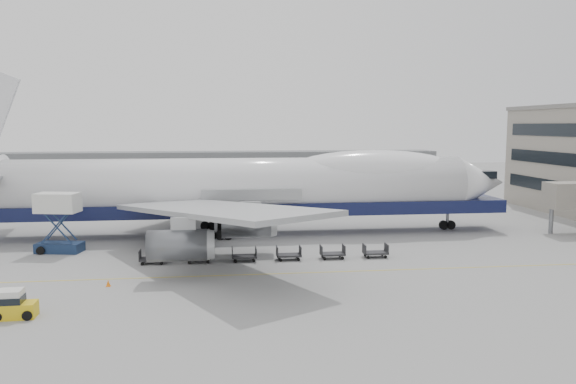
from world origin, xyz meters
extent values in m
plane|color=gray|center=(0.00, 0.00, 0.00)|extent=(260.00, 260.00, 0.00)
cube|color=gold|center=(0.00, -6.00, 0.01)|extent=(60.00, 0.15, 0.01)
cylinder|color=slate|center=(36.00, 8.00, 1.50)|extent=(0.50, 0.50, 3.00)
cube|color=slate|center=(-10.00, 70.00, 3.50)|extent=(110.00, 8.00, 7.00)
cylinder|color=white|center=(0.00, 12.00, 5.70)|extent=(52.00, 6.40, 6.40)
cube|color=#11163E|center=(1.00, 12.00, 3.14)|extent=(60.00, 5.76, 1.50)
cone|color=white|center=(29.00, 12.00, 5.70)|extent=(6.00, 6.40, 6.40)
ellipsoid|color=white|center=(15.60, 12.00, 7.46)|extent=(20.67, 5.78, 4.56)
cube|color=#9EA0A3|center=(-3.00, -2.28, 5.10)|extent=(20.35, 26.74, 2.26)
cube|color=#9EA0A3|center=(-3.00, 26.28, 5.10)|extent=(20.35, 26.74, 2.26)
cylinder|color=#595B60|center=(-6.00, 31.00, 2.90)|extent=(4.80, 2.60, 2.60)
cylinder|color=#595B60|center=(0.00, 22.00, 2.90)|extent=(4.80, 2.60, 2.60)
cylinder|color=#595B60|center=(0.00, 2.00, 2.90)|extent=(4.80, 2.60, 2.60)
cylinder|color=#595B60|center=(-6.00, -7.00, 2.90)|extent=(4.80, 2.60, 2.60)
cylinder|color=slate|center=(25.00, 12.00, 1.25)|extent=(0.36, 0.36, 2.50)
cylinder|color=black|center=(25.00, 12.00, 0.55)|extent=(1.10, 0.45, 1.10)
cylinder|color=slate|center=(-3.00, 9.00, 1.25)|extent=(0.36, 0.36, 2.50)
cylinder|color=black|center=(-3.00, 9.00, 0.55)|extent=(1.10, 0.45, 1.10)
cylinder|color=slate|center=(-3.00, 15.00, 1.25)|extent=(0.36, 0.36, 2.50)
cylinder|color=black|center=(-3.00, 15.00, 0.55)|extent=(1.10, 0.45, 1.10)
cube|color=#192B4D|center=(-18.50, 4.87, 0.48)|extent=(4.73, 2.92, 0.97)
cube|color=silver|center=(-18.50, 4.87, 5.00)|extent=(4.42, 3.03, 1.94)
cube|color=#192B4D|center=(-18.50, 3.91, 2.80)|extent=(3.12, 0.73, 3.48)
cube|color=#192B4D|center=(-18.50, 5.84, 2.80)|extent=(3.12, 0.73, 3.48)
cube|color=slate|center=(-18.50, 6.28, 5.00)|extent=(2.28, 1.44, 0.15)
cylinder|color=black|center=(-20.09, 3.99, 0.40)|extent=(0.79, 0.31, 0.79)
cylinder|color=black|center=(-20.09, 5.76, 0.40)|extent=(0.79, 0.31, 0.79)
cylinder|color=black|center=(-16.92, 3.99, 0.40)|extent=(0.79, 0.31, 0.79)
cylinder|color=black|center=(-16.92, 5.76, 0.40)|extent=(0.79, 0.31, 0.79)
cube|color=gold|center=(-15.99, -14.88, 0.51)|extent=(2.64, 1.47, 1.02)
cube|color=silver|center=(-16.27, -14.88, 1.44)|extent=(1.53, 1.35, 0.93)
cube|color=black|center=(-16.27, -14.88, 1.25)|extent=(1.62, 1.44, 0.46)
cylinder|color=black|center=(-16.92, -14.27, 0.32)|extent=(0.65, 0.28, 0.65)
cylinder|color=black|center=(-15.06, -15.48, 0.32)|extent=(0.65, 0.28, 0.65)
cylinder|color=black|center=(-15.06, -14.27, 0.32)|extent=(0.65, 0.28, 0.65)
cone|color=orange|center=(-11.36, -8.11, 0.27)|extent=(0.35, 0.35, 0.54)
cube|color=orange|center=(-11.36, -8.11, 0.01)|extent=(0.36, 0.36, 0.03)
cube|color=#2D2D30|center=(-8.73, -1.15, 0.45)|extent=(2.30, 1.35, 0.18)
cube|color=#2D2D30|center=(-9.83, -1.15, 0.85)|extent=(0.08, 1.35, 0.90)
cube|color=#2D2D30|center=(-7.63, -1.15, 0.85)|extent=(0.08, 1.35, 0.90)
cylinder|color=black|center=(-9.58, -1.70, 0.15)|extent=(0.30, 0.12, 0.30)
cylinder|color=black|center=(-9.58, -0.60, 0.15)|extent=(0.30, 0.12, 0.30)
cylinder|color=black|center=(-7.88, -1.70, 0.15)|extent=(0.30, 0.12, 0.30)
cylinder|color=black|center=(-7.88, -0.60, 0.15)|extent=(0.30, 0.12, 0.30)
cube|color=#2D2D30|center=(-4.53, -1.15, 0.45)|extent=(2.30, 1.35, 0.18)
cube|color=#2D2D30|center=(-5.63, -1.15, 0.85)|extent=(0.08, 1.35, 0.90)
cube|color=#2D2D30|center=(-3.43, -1.15, 0.85)|extent=(0.08, 1.35, 0.90)
cylinder|color=black|center=(-5.38, -1.70, 0.15)|extent=(0.30, 0.12, 0.30)
cylinder|color=black|center=(-5.38, -0.60, 0.15)|extent=(0.30, 0.12, 0.30)
cylinder|color=black|center=(-3.68, -1.70, 0.15)|extent=(0.30, 0.12, 0.30)
cylinder|color=black|center=(-3.68, -0.60, 0.15)|extent=(0.30, 0.12, 0.30)
cube|color=#2D2D30|center=(-0.33, -1.15, 0.45)|extent=(2.30, 1.35, 0.18)
cube|color=#2D2D30|center=(-1.43, -1.15, 0.85)|extent=(0.08, 1.35, 0.90)
cube|color=#2D2D30|center=(0.77, -1.15, 0.85)|extent=(0.08, 1.35, 0.90)
cylinder|color=black|center=(-1.18, -1.70, 0.15)|extent=(0.30, 0.12, 0.30)
cylinder|color=black|center=(-1.18, -0.60, 0.15)|extent=(0.30, 0.12, 0.30)
cylinder|color=black|center=(0.52, -1.70, 0.15)|extent=(0.30, 0.12, 0.30)
cylinder|color=black|center=(0.52, -0.60, 0.15)|extent=(0.30, 0.12, 0.30)
cube|color=#2D2D30|center=(3.87, -1.15, 0.45)|extent=(2.30, 1.35, 0.18)
cube|color=#2D2D30|center=(2.77, -1.15, 0.85)|extent=(0.08, 1.35, 0.90)
cube|color=#2D2D30|center=(4.97, -1.15, 0.85)|extent=(0.08, 1.35, 0.90)
cylinder|color=black|center=(3.02, -1.70, 0.15)|extent=(0.30, 0.12, 0.30)
cylinder|color=black|center=(3.02, -0.60, 0.15)|extent=(0.30, 0.12, 0.30)
cylinder|color=black|center=(4.72, -1.70, 0.15)|extent=(0.30, 0.12, 0.30)
cylinder|color=black|center=(4.72, -0.60, 0.15)|extent=(0.30, 0.12, 0.30)
cube|color=#2D2D30|center=(8.06, -1.15, 0.45)|extent=(2.30, 1.35, 0.18)
cube|color=#2D2D30|center=(6.96, -1.15, 0.85)|extent=(0.08, 1.35, 0.90)
cube|color=#2D2D30|center=(9.16, -1.15, 0.85)|extent=(0.08, 1.35, 0.90)
cylinder|color=black|center=(7.21, -1.70, 0.15)|extent=(0.30, 0.12, 0.30)
cylinder|color=black|center=(7.21, -0.60, 0.15)|extent=(0.30, 0.12, 0.30)
cylinder|color=black|center=(8.91, -1.70, 0.15)|extent=(0.30, 0.12, 0.30)
cylinder|color=black|center=(8.91, -0.60, 0.15)|extent=(0.30, 0.12, 0.30)
cube|color=#2D2D30|center=(12.26, -1.15, 0.45)|extent=(2.30, 1.35, 0.18)
cube|color=#2D2D30|center=(11.16, -1.15, 0.85)|extent=(0.08, 1.35, 0.90)
cube|color=#2D2D30|center=(13.36, -1.15, 0.85)|extent=(0.08, 1.35, 0.90)
cylinder|color=black|center=(11.41, -1.70, 0.15)|extent=(0.30, 0.12, 0.30)
cylinder|color=black|center=(11.41, -0.60, 0.15)|extent=(0.30, 0.12, 0.30)
cylinder|color=black|center=(13.11, -1.70, 0.15)|extent=(0.30, 0.12, 0.30)
cylinder|color=black|center=(13.11, -0.60, 0.15)|extent=(0.30, 0.12, 0.30)
camera|label=1|loc=(-2.52, -52.56, 12.61)|focal=35.00mm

